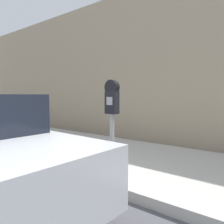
# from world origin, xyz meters

# --- Properties ---
(ground_plane) EXTENTS (60.00, 60.00, 0.00)m
(ground_plane) POSITION_xyz_m (0.00, 0.00, 0.00)
(ground_plane) COLOR #47474C
(sidewalk) EXTENTS (24.00, 2.80, 0.15)m
(sidewalk) POSITION_xyz_m (0.00, 2.20, 0.07)
(sidewalk) COLOR #ADAAA3
(sidewalk) RESTS_ON ground_plane
(building_facade) EXTENTS (24.00, 0.30, 4.55)m
(building_facade) POSITION_xyz_m (0.00, 4.32, 2.28)
(building_facade) COLOR tan
(building_facade) RESTS_ON ground_plane
(parking_meter) EXTENTS (0.22, 0.12, 1.48)m
(parking_meter) POSITION_xyz_m (0.42, 1.02, 1.17)
(parking_meter) COLOR gray
(parking_meter) RESTS_ON sidewalk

